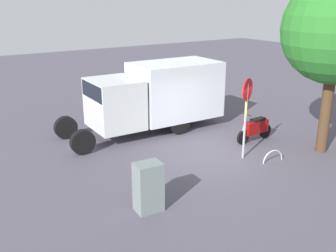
# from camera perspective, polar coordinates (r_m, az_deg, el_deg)

# --- Properties ---
(ground_plane) EXTENTS (60.00, 60.00, 0.00)m
(ground_plane) POSITION_cam_1_polar(r_m,az_deg,el_deg) (14.08, 6.60, -4.04)
(ground_plane) COLOR #4D4854
(box_truck_near) EXTENTS (6.80, 2.34, 2.77)m
(box_truck_near) POSITION_cam_1_polar(r_m,az_deg,el_deg) (16.03, -1.92, 4.71)
(box_truck_near) COLOR black
(box_truck_near) RESTS_ON ground
(motorcycle) EXTENTS (1.81, 0.55, 1.20)m
(motorcycle) POSITION_cam_1_polar(r_m,az_deg,el_deg) (15.43, 12.67, -0.29)
(motorcycle) COLOR black
(motorcycle) RESTS_ON ground
(stop_sign) EXTENTS (0.71, 0.33, 2.81)m
(stop_sign) POSITION_cam_1_polar(r_m,az_deg,el_deg) (13.28, 11.39, 2.85)
(stop_sign) COLOR #9E9EA3
(stop_sign) RESTS_ON ground
(utility_cabinet) EXTENTS (0.72, 0.57, 1.33)m
(utility_cabinet) POSITION_cam_1_polar(r_m,az_deg,el_deg) (10.20, -2.89, -8.91)
(utility_cabinet) COLOR slate
(utility_cabinet) RESTS_ON ground
(bike_rack_hoop) EXTENTS (0.85, 0.15, 0.85)m
(bike_rack_hoop) POSITION_cam_1_polar(r_m,az_deg,el_deg) (13.81, 15.06, -5.04)
(bike_rack_hoop) COLOR #B7B7BC
(bike_rack_hoop) RESTS_ON ground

